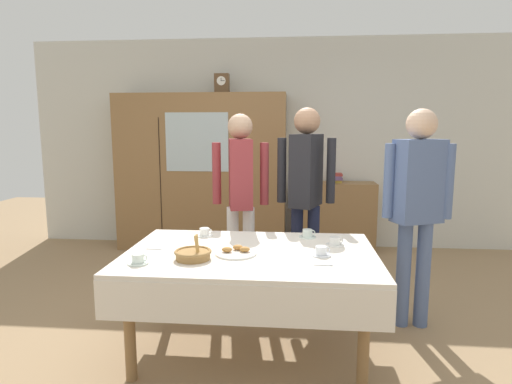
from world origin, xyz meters
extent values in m
plane|color=#997A56|center=(0.00, 0.00, 0.00)|extent=(12.00, 12.00, 0.00)
cube|color=silver|center=(0.00, 2.65, 1.35)|extent=(6.40, 0.10, 2.70)
cylinder|color=olive|center=(-0.71, -0.62, 0.35)|extent=(0.07, 0.07, 0.70)
cylinder|color=olive|center=(0.71, -0.62, 0.35)|extent=(0.07, 0.07, 0.70)
cylinder|color=olive|center=(-0.71, 0.22, 0.35)|extent=(0.07, 0.07, 0.70)
cylinder|color=olive|center=(0.71, 0.22, 0.35)|extent=(0.07, 0.07, 0.70)
cube|color=silver|center=(0.00, -0.20, 0.71)|extent=(1.70, 1.11, 0.03)
cube|color=silver|center=(0.00, -0.76, 0.58)|extent=(1.70, 0.01, 0.24)
cube|color=olive|center=(-0.90, 2.35, 0.99)|extent=(2.15, 0.45, 1.99)
cube|color=silver|center=(-0.90, 2.13, 1.39)|extent=(0.78, 0.01, 0.72)
cube|color=black|center=(-1.37, 2.13, 0.89)|extent=(0.01, 0.01, 1.59)
cube|color=black|center=(-0.43, 2.13, 0.89)|extent=(0.01, 0.01, 1.59)
cube|color=brown|center=(-0.62, 2.35, 2.11)|extent=(0.18, 0.10, 0.24)
cylinder|color=white|center=(-0.62, 2.30, 2.14)|extent=(0.11, 0.01, 0.11)
cube|color=black|center=(-0.62, 2.30, 2.15)|extent=(0.00, 0.00, 0.04)
cube|color=black|center=(-0.60, 2.30, 2.14)|extent=(0.05, 0.00, 0.00)
cube|color=olive|center=(0.82, 2.41, 0.44)|extent=(0.99, 0.35, 0.88)
cube|color=#B29333|center=(0.82, 2.41, 0.90)|extent=(0.13, 0.17, 0.04)
cube|color=#664C7A|center=(0.82, 2.41, 0.93)|extent=(0.14, 0.21, 0.03)
cube|color=#664C7A|center=(0.82, 2.41, 0.96)|extent=(0.16, 0.22, 0.02)
cube|color=#99332D|center=(0.82, 2.41, 0.98)|extent=(0.14, 0.20, 0.03)
cylinder|color=white|center=(-0.40, 0.18, 0.73)|extent=(0.13, 0.13, 0.01)
cylinder|color=white|center=(-0.40, 0.18, 0.76)|extent=(0.08, 0.08, 0.05)
torus|color=white|center=(-0.36, 0.18, 0.77)|extent=(0.04, 0.01, 0.04)
cylinder|color=silver|center=(0.40, 0.21, 0.73)|extent=(0.13, 0.13, 0.01)
cylinder|color=silver|center=(0.40, 0.21, 0.76)|extent=(0.08, 0.08, 0.05)
torus|color=silver|center=(0.44, 0.21, 0.77)|extent=(0.04, 0.01, 0.04)
cylinder|color=#47230F|center=(0.40, 0.21, 0.79)|extent=(0.06, 0.06, 0.01)
cylinder|color=silver|center=(-0.67, -0.53, 0.73)|extent=(0.13, 0.13, 0.01)
cylinder|color=silver|center=(-0.67, -0.53, 0.76)|extent=(0.08, 0.08, 0.05)
torus|color=silver|center=(-0.63, -0.53, 0.77)|extent=(0.04, 0.01, 0.04)
cylinder|color=white|center=(0.59, 0.00, 0.73)|extent=(0.13, 0.13, 0.01)
cylinder|color=white|center=(0.59, 0.00, 0.76)|extent=(0.08, 0.08, 0.05)
torus|color=white|center=(0.62, 0.00, 0.77)|extent=(0.04, 0.01, 0.04)
cylinder|color=#47230F|center=(0.59, 0.00, 0.79)|extent=(0.06, 0.06, 0.01)
cylinder|color=white|center=(0.47, -0.25, 0.73)|extent=(0.13, 0.13, 0.01)
cylinder|color=white|center=(0.47, -0.25, 0.76)|extent=(0.08, 0.08, 0.05)
torus|color=white|center=(0.51, -0.25, 0.77)|extent=(0.04, 0.01, 0.04)
cylinder|color=#47230F|center=(0.47, -0.25, 0.79)|extent=(0.06, 0.06, 0.01)
cylinder|color=#9E7542|center=(-0.35, -0.41, 0.75)|extent=(0.22, 0.22, 0.05)
torus|color=#9E7542|center=(-0.35, -0.41, 0.78)|extent=(0.24, 0.24, 0.02)
cylinder|color=tan|center=(-0.32, -0.42, 0.83)|extent=(0.04, 0.03, 0.12)
cylinder|color=tan|center=(-0.32, -0.41, 0.83)|extent=(0.03, 0.02, 0.12)
cylinder|color=tan|center=(-0.32, -0.39, 0.83)|extent=(0.03, 0.04, 0.12)
cylinder|color=white|center=(-0.09, -0.28, 0.74)|extent=(0.28, 0.28, 0.01)
ellipsoid|color=#BC7F3D|center=(-0.03, -0.26, 0.76)|extent=(0.07, 0.05, 0.04)
ellipsoid|color=#BC7F3D|center=(-0.09, -0.22, 0.76)|extent=(0.07, 0.05, 0.04)
ellipsoid|color=#BC7F3D|center=(-0.15, -0.27, 0.76)|extent=(0.07, 0.05, 0.04)
cube|color=silver|center=(-0.68, -0.21, 0.73)|extent=(0.10, 0.01, 0.00)
ellipsoid|color=silver|center=(-0.63, -0.21, 0.73)|extent=(0.03, 0.02, 0.01)
cube|color=silver|center=(0.47, -0.46, 0.73)|extent=(0.10, 0.01, 0.00)
ellipsoid|color=silver|center=(0.52, -0.46, 0.73)|extent=(0.03, 0.02, 0.01)
cylinder|color=silver|center=(-0.28, 0.84, 0.42)|extent=(0.11, 0.11, 0.84)
cylinder|color=silver|center=(-0.13, 0.84, 0.42)|extent=(0.11, 0.11, 0.84)
cube|color=#933338|center=(-0.20, 0.84, 1.15)|extent=(0.26, 0.39, 0.63)
sphere|color=tan|center=(-0.20, 0.84, 1.58)|extent=(0.23, 0.23, 0.23)
cylinder|color=#933338|center=(-0.42, 0.84, 1.15)|extent=(0.08, 0.08, 0.56)
cylinder|color=#933338|center=(0.02, 0.84, 1.15)|extent=(0.08, 0.08, 0.56)
cylinder|color=slate|center=(1.16, 0.31, 0.42)|extent=(0.11, 0.11, 0.85)
cylinder|color=slate|center=(1.31, 0.31, 0.42)|extent=(0.11, 0.11, 0.85)
cube|color=slate|center=(1.23, 0.31, 1.16)|extent=(0.41, 0.32, 0.63)
sphere|color=#DBB293|center=(1.23, 0.31, 1.59)|extent=(0.23, 0.23, 0.23)
cylinder|color=slate|center=(1.01, 0.31, 1.16)|extent=(0.08, 0.08, 0.57)
cylinder|color=slate|center=(1.45, 0.31, 1.16)|extent=(0.08, 0.08, 0.57)
cylinder|color=#191E38|center=(0.32, 0.82, 0.43)|extent=(0.11, 0.11, 0.86)
cylinder|color=#191E38|center=(0.47, 0.82, 0.43)|extent=(0.11, 0.11, 0.86)
cube|color=#232328|center=(0.40, 0.82, 1.19)|extent=(0.32, 0.41, 0.65)
sphere|color=tan|center=(0.40, 0.82, 1.63)|extent=(0.23, 0.23, 0.23)
cylinder|color=#232328|center=(0.18, 0.82, 1.19)|extent=(0.08, 0.08, 0.58)
cylinder|color=#232328|center=(0.62, 0.82, 1.19)|extent=(0.08, 0.08, 0.58)
camera|label=1|loc=(0.29, -2.99, 1.57)|focal=29.78mm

